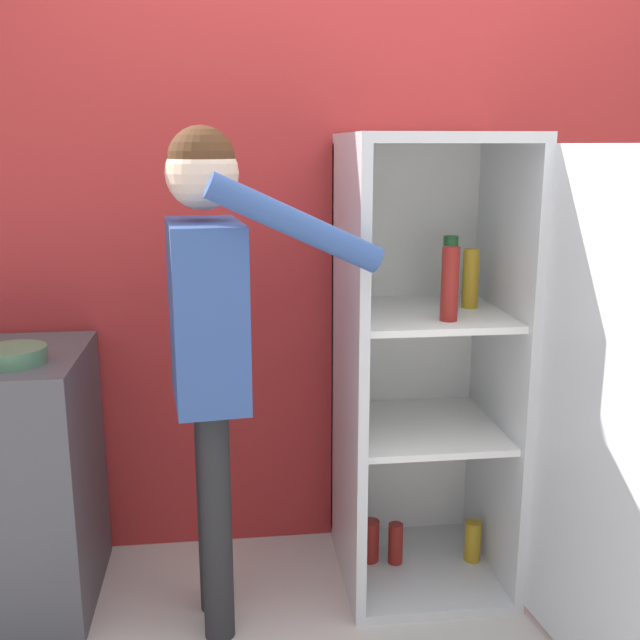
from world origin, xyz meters
TOP-DOWN VIEW (x-y plane):
  - wall_back at (0.00, 0.98)m, footprint 7.00×0.06m
  - refrigerator at (0.28, 0.53)m, footprint 0.71×1.22m
  - person at (-0.56, 0.41)m, footprint 0.66×0.52m
  - bowl at (-1.19, 0.51)m, footprint 0.20×0.20m

SIDE VIEW (x-z plane):
  - refrigerator at x=0.28m, z-range 0.00..1.64m
  - bowl at x=-1.19m, z-range 0.92..0.97m
  - person at x=-0.56m, z-range 0.24..1.91m
  - wall_back at x=0.00m, z-range 0.00..2.55m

